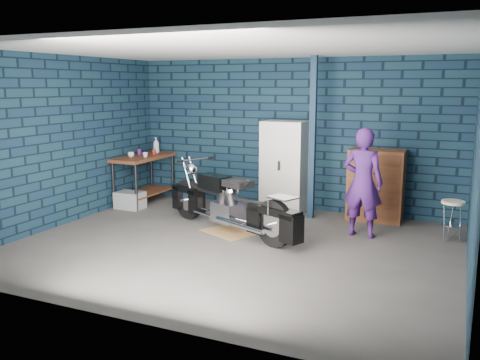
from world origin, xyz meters
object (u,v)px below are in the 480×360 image
object	(u,v)px
workbench	(144,179)
locker	(284,167)
shop_stool	(452,221)
motorcycle	(230,199)
tool_chest	(376,185)
person	(363,183)
storage_bin	(130,200)

from	to	relation	value
workbench	locker	world-z (taller)	locker
locker	shop_stool	size ratio (longest dim) A/B	2.70
motorcycle	tool_chest	xyz separation A→B (m)	(1.91, 1.63, 0.06)
locker	tool_chest	distance (m)	1.62
locker	person	bearing A→B (deg)	-32.68
storage_bin	locker	distance (m)	2.87
motorcycle	locker	world-z (taller)	locker
storage_bin	motorcycle	bearing A→B (deg)	-15.63
workbench	shop_stool	xyz separation A→B (m)	(5.46, -0.26, -0.16)
motorcycle	storage_bin	xyz separation A→B (m)	(-2.32, 0.65, -0.37)
tool_chest	workbench	bearing A→B (deg)	-173.56
motorcycle	storage_bin	world-z (taller)	motorcycle
shop_stool	motorcycle	bearing A→B (deg)	-164.13
workbench	storage_bin	world-z (taller)	workbench
storage_bin	tool_chest	size ratio (longest dim) A/B	0.42
storage_bin	tool_chest	xyz separation A→B (m)	(4.23, 0.98, 0.44)
motorcycle	shop_stool	xyz separation A→B (m)	(3.12, 0.89, -0.23)
shop_stool	locker	bearing A→B (deg)	165.24
storage_bin	locker	size ratio (longest dim) A/B	0.31
workbench	locker	size ratio (longest dim) A/B	0.87
tool_chest	shop_stool	xyz separation A→B (m)	(1.21, -0.74, -0.29)
shop_stool	tool_chest	bearing A→B (deg)	148.47
person	shop_stool	xyz separation A→B (m)	(1.24, 0.27, -0.52)
storage_bin	shop_stool	bearing A→B (deg)	2.51
tool_chest	shop_stool	bearing A→B (deg)	-31.53
storage_bin	shop_stool	world-z (taller)	shop_stool
person	tool_chest	bearing A→B (deg)	-86.38
motorcycle	storage_bin	bearing A→B (deg)	-170.89
shop_stool	workbench	bearing A→B (deg)	177.25
person	storage_bin	distance (m)	4.25
workbench	motorcycle	world-z (taller)	motorcycle
person	shop_stool	world-z (taller)	person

